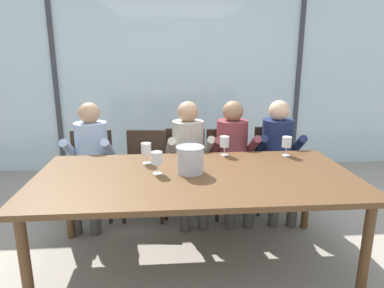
% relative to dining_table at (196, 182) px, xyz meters
% --- Properties ---
extents(ground, '(14.00, 14.00, 0.00)m').
position_rel_dining_table_xyz_m(ground, '(0.00, 1.00, -0.70)').
color(ground, '#9E9384').
extents(window_glass_panel, '(7.62, 0.03, 2.60)m').
position_rel_dining_table_xyz_m(window_glass_panel, '(0.00, 2.47, 0.60)').
color(window_glass_panel, silver).
rests_on(window_glass_panel, ground).
extents(window_mullion_left, '(0.06, 0.06, 2.60)m').
position_rel_dining_table_xyz_m(window_mullion_left, '(-1.71, 2.45, 0.60)').
color(window_mullion_left, '#38383D').
rests_on(window_mullion_left, ground).
extents(window_mullion_right, '(0.06, 0.06, 2.60)m').
position_rel_dining_table_xyz_m(window_mullion_right, '(1.71, 2.45, 0.60)').
color(window_mullion_right, '#38383D').
rests_on(window_mullion_right, ground).
extents(hillside_vineyard, '(13.62, 2.40, 1.92)m').
position_rel_dining_table_xyz_m(hillside_vineyard, '(0.00, 6.62, 0.26)').
color(hillside_vineyard, '#568942').
rests_on(hillside_vineyard, ground).
extents(dining_table, '(2.42, 1.18, 0.76)m').
position_rel_dining_table_xyz_m(dining_table, '(0.00, 0.00, 0.00)').
color(dining_table, brown).
rests_on(dining_table, ground).
extents(chair_near_curtain, '(0.47, 0.47, 0.87)m').
position_rel_dining_table_xyz_m(chair_near_curtain, '(-0.99, 1.00, -0.19)').
color(chair_near_curtain, '#332319').
rests_on(chair_near_curtain, ground).
extents(chair_left_of_center, '(0.49, 0.49, 0.87)m').
position_rel_dining_table_xyz_m(chair_left_of_center, '(-0.43, 0.98, -0.19)').
color(chair_left_of_center, '#332319').
rests_on(chair_left_of_center, ground).
extents(chair_center, '(0.48, 0.48, 0.87)m').
position_rel_dining_table_xyz_m(chair_center, '(-0.02, 1.03, -0.19)').
color(chair_center, '#332319').
rests_on(chair_center, ground).
extents(chair_right_of_center, '(0.49, 0.49, 0.87)m').
position_rel_dining_table_xyz_m(chair_right_of_center, '(0.44, 0.99, -0.19)').
color(chair_right_of_center, '#332319').
rests_on(chair_right_of_center, ground).
extents(chair_near_window_right, '(0.49, 0.49, 0.87)m').
position_rel_dining_table_xyz_m(chair_near_window_right, '(0.95, 1.03, -0.19)').
color(chair_near_window_right, '#332319').
rests_on(chair_near_window_right, ground).
extents(person_pale_blue_shirt, '(0.48, 0.62, 1.19)m').
position_rel_dining_table_xyz_m(person_pale_blue_shirt, '(-0.97, 0.86, -0.02)').
color(person_pale_blue_shirt, '#9EB2D1').
rests_on(person_pale_blue_shirt, ground).
extents(person_beige_jumper, '(0.48, 0.63, 1.19)m').
position_rel_dining_table_xyz_m(person_beige_jumper, '(0.01, 0.86, -0.02)').
color(person_beige_jumper, '#B7AD9E').
rests_on(person_beige_jumper, ground).
extents(person_maroon_top, '(0.47, 0.62, 1.19)m').
position_rel_dining_table_xyz_m(person_maroon_top, '(0.47, 0.86, -0.02)').
color(person_maroon_top, brown).
rests_on(person_maroon_top, ground).
extents(person_navy_polo, '(0.49, 0.63, 1.19)m').
position_rel_dining_table_xyz_m(person_navy_polo, '(0.94, 0.86, -0.02)').
color(person_navy_polo, '#192347').
rests_on(person_navy_polo, ground).
extents(ice_bucket_primary, '(0.22, 0.22, 0.21)m').
position_rel_dining_table_xyz_m(ice_bucket_primary, '(-0.04, 0.06, 0.17)').
color(ice_bucket_primary, '#B7B7BC').
rests_on(ice_bucket_primary, dining_table).
extents(wine_glass_by_left_taster, '(0.08, 0.08, 0.17)m').
position_rel_dining_table_xyz_m(wine_glass_by_left_taster, '(-0.39, 0.32, 0.18)').
color(wine_glass_by_left_taster, silver).
rests_on(wine_glass_by_left_taster, dining_table).
extents(wine_glass_near_bucket, '(0.08, 0.08, 0.17)m').
position_rel_dining_table_xyz_m(wine_glass_near_bucket, '(0.31, 0.50, 0.18)').
color(wine_glass_near_bucket, silver).
rests_on(wine_glass_near_bucket, dining_table).
extents(wine_glass_center_pour, '(0.08, 0.08, 0.17)m').
position_rel_dining_table_xyz_m(wine_glass_center_pour, '(-0.29, 0.05, 0.18)').
color(wine_glass_center_pour, silver).
rests_on(wine_glass_center_pour, dining_table).
extents(wine_glass_by_right_taster, '(0.08, 0.08, 0.17)m').
position_rel_dining_table_xyz_m(wine_glass_by_right_taster, '(0.86, 0.44, 0.18)').
color(wine_glass_by_right_taster, silver).
rests_on(wine_glass_by_right_taster, dining_table).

